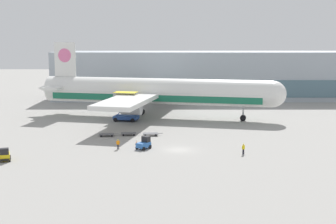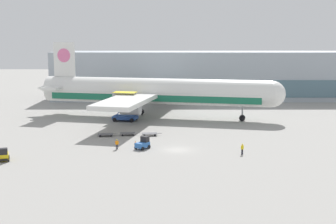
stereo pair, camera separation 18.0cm
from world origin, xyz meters
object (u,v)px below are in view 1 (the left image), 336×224
Objects in this scene: scissor_lift_loader at (124,110)px; baggage_dolly_second at (127,133)px; baggage_dolly_lead at (105,134)px; traffic_cone_near at (135,142)px; airplane_main at (150,92)px; baggage_tug_mid at (143,144)px; baggage_tug_foreground at (3,155)px; ground_crew_near at (116,144)px; baggage_dolly_third at (149,134)px; ground_crew_far at (242,148)px.

scissor_lift_loader is 15.59m from baggage_dolly_second.
baggage_dolly_lead is 8.78m from traffic_cone_near.
airplane_main reaches higher than baggage_tug_mid.
baggage_tug_foreground is 21.73m from traffic_cone_near.
ground_crew_near is 2.42× the size of traffic_cone_near.
baggage_dolly_third is (0.37, -20.35, -5.45)m from airplane_main.
baggage_dolly_third is at bearing 102.39° from ground_crew_far.
airplane_main is 43.80m from baggage_tug_foreground.
scissor_lift_loader is 23.05m from traffic_cone_near.
scissor_lift_loader reaches higher than baggage_dolly_second.
baggage_tug_foreground reaches higher than ground_crew_near.
ground_crew_near is at bearing -75.03° from scissor_lift_loader.
baggage_dolly_third is 5.50× the size of traffic_cone_near.
ground_crew_far is (35.84, 3.93, 0.13)m from baggage_tug_foreground.
scissor_lift_loader is 1.69× the size of baggage_dolly_lead.
baggage_tug_mid is 16.08m from ground_crew_far.
traffic_cone_near is at bearing 102.51° from baggage_tug_foreground.
traffic_cone_near reaches higher than baggage_dolly_third.
baggage_dolly_second is (-3.73, -20.01, -5.45)m from airplane_main.
baggage_dolly_third is at bearing 112.72° from baggage_tug_foreground.
ground_crew_near is at bearing -120.52° from baggage_dolly_third.
ground_crew_near reaches higher than baggage_dolly_third.
ground_crew_near is 0.97× the size of ground_crew_far.
scissor_lift_loader is 16.45m from baggage_dolly_lead.
ground_crew_near is (-4.91, -10.77, 0.58)m from baggage_dolly_third.
baggage_dolly_third is (5.94, -15.68, -1.97)m from scissor_lift_loader.
airplane_main is at bearing 63.62° from baggage_dolly_lead.
airplane_main is at bearing 36.41° from baggage_tug_mid.
baggage_dolly_second is 2.19× the size of ground_crew_far.
ground_crew_far is (19.88, -3.35, 0.04)m from ground_crew_near.
baggage_tug_foreground is at bearing -149.36° from traffic_cone_near.
airplane_main is 21.07m from baggage_dolly_second.
ground_crew_far is 2.51× the size of traffic_cone_near.
airplane_main is 31.82m from ground_crew_near.
airplane_main is at bearing 85.03° from baggage_dolly_third.
scissor_lift_loader is at bearing 90.77° from ground_crew_far.
ground_crew_far is at bearing -36.54° from baggage_dolly_lead.
baggage_tug_foreground is at bearing -105.36° from airplane_main.
traffic_cone_near is at bearing 123.08° from ground_crew_far.
baggage_dolly_lead and baggage_dolly_second have the same top height.
ground_crew_near is at bearing 96.38° from baggage_tug_foreground.
baggage_dolly_lead is at bearing -78.43° from ground_crew_near.
scissor_lift_loader is 2.27× the size of baggage_tug_mid.
baggage_dolly_third is at bearing -56.51° from scissor_lift_loader.
baggage_dolly_third is 2.27× the size of ground_crew_near.
ground_crew_far is at bearing -66.48° from baggage_tug_mid.
ground_crew_far is (15.35, -34.47, -4.83)m from airplane_main.
ground_crew_far is (14.97, -14.12, 0.62)m from baggage_dolly_third.
traffic_cone_near is (5.93, -6.47, -0.05)m from baggage_dolly_lead.
baggage_dolly_second is at bearing -99.93° from ground_crew_near.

